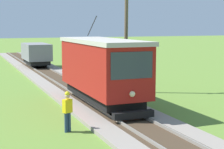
% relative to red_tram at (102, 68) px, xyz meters
% --- Properties ---
extents(red_tram, '(2.60, 8.54, 4.79)m').
position_rel_red_tram_xyz_m(red_tram, '(0.00, 0.00, 0.00)').
color(red_tram, maroon).
rests_on(red_tram, rail_right).
extents(freight_car, '(2.40, 5.20, 2.31)m').
position_rel_red_tram_xyz_m(freight_car, '(-0.00, 20.04, -0.64)').
color(freight_car, slate).
rests_on(freight_car, rail_right).
extents(utility_pole_mid, '(1.40, 0.39, 8.22)m').
position_rel_red_tram_xyz_m(utility_pole_mid, '(3.07, 3.55, 2.01)').
color(utility_pole_mid, brown).
rests_on(utility_pole_mid, ground).
extents(track_worker, '(0.44, 0.37, 1.78)m').
position_rel_red_tram_xyz_m(track_worker, '(-3.08, -4.07, -1.21)').
color(track_worker, navy).
rests_on(track_worker, ground).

